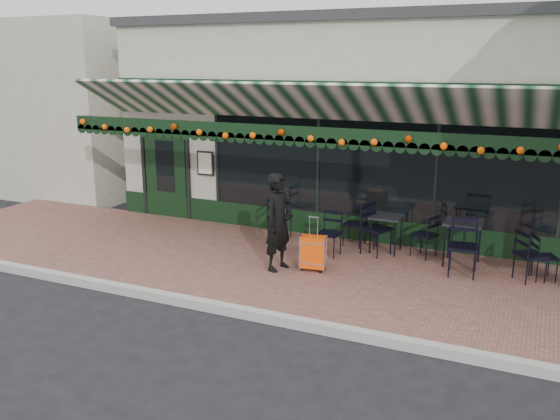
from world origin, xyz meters
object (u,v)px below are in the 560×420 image
at_px(cafe_table_a, 464,226).
at_px(cafe_table_b, 386,219).
at_px(chair_a_left, 424,235).
at_px(chair_b_left, 355,225).
at_px(chair_solo, 280,218).
at_px(chair_a_extra, 531,255).
at_px(suitcase, 313,253).
at_px(chair_a_front, 463,247).
at_px(chair_b_right, 376,229).
at_px(chair_a_right, 544,257).
at_px(woman, 279,222).
at_px(chair_b_front, 329,234).

bearing_deg(cafe_table_a, cafe_table_b, 173.41).
bearing_deg(chair_a_left, chair_b_left, -73.73).
relative_size(cafe_table_b, chair_solo, 0.79).
distance_m(cafe_table_a, chair_a_extra, 1.24).
height_order(chair_a_left, chair_b_left, chair_b_left).
height_order(suitcase, chair_b_left, suitcase).
relative_size(chair_a_front, chair_b_right, 1.02).
relative_size(chair_a_left, chair_solo, 0.92).
bearing_deg(chair_a_front, chair_b_right, 157.10).
xyz_separation_m(suitcase, chair_solo, (-1.32, 1.48, 0.13)).
xyz_separation_m(chair_a_extra, chair_b_right, (-2.73, 0.30, 0.05)).
bearing_deg(chair_a_right, chair_a_front, 82.05).
bearing_deg(chair_a_front, chair_a_extra, 5.10).
relative_size(woman, chair_b_right, 1.76).
bearing_deg(chair_b_right, chair_a_front, -84.05).
xyz_separation_m(chair_a_right, chair_b_front, (-3.72, -0.27, 0.03)).
xyz_separation_m(woman, chair_b_left, (0.80, 1.90, -0.44)).
relative_size(woman, chair_a_left, 2.07).
bearing_deg(chair_a_right, chair_b_right, 63.82).
height_order(chair_b_right, chair_solo, chair_b_right).
relative_size(woman, cafe_table_a, 2.14).
xyz_separation_m(cafe_table_b, chair_a_front, (1.53, -0.74, -0.14)).
relative_size(chair_a_extra, chair_b_left, 1.03).
distance_m(suitcase, chair_a_right, 3.87).
bearing_deg(suitcase, chair_a_extra, 7.03).
distance_m(chair_a_left, chair_b_left, 1.41).
bearing_deg(chair_b_front, cafe_table_a, 14.25).
bearing_deg(cafe_table_b, chair_b_left, 168.23).
bearing_deg(chair_a_front, chair_a_left, 131.75).
bearing_deg(woman, chair_a_extra, -59.87).
distance_m(cafe_table_a, chair_b_front, 2.44).
height_order(cafe_table_a, chair_a_left, chair_a_left).
relative_size(cafe_table_a, chair_solo, 0.89).
relative_size(suitcase, chair_a_right, 1.24).
xyz_separation_m(chair_a_right, chair_a_extra, (-0.21, -0.13, 0.05)).
distance_m(chair_a_extra, chair_b_front, 3.52).
height_order(chair_a_front, chair_b_front, chair_a_front).
relative_size(suitcase, chair_a_left, 1.17).
bearing_deg(chair_b_right, chair_solo, 109.32).
distance_m(chair_a_right, chair_a_extra, 0.25).
distance_m(suitcase, chair_b_front, 0.91).
height_order(cafe_table_a, chair_b_front, chair_b_front).
xyz_separation_m(chair_a_front, chair_solo, (-3.74, 0.64, -0.05)).
bearing_deg(chair_b_right, chair_a_right, -70.29).
height_order(woman, cafe_table_a, woman).
xyz_separation_m(suitcase, chair_a_right, (3.69, 1.18, 0.07)).
relative_size(woman, chair_solo, 1.91).
bearing_deg(chair_b_right, chair_b_front, 142.35).
relative_size(cafe_table_b, chair_a_extra, 0.81).
bearing_deg(cafe_table_b, chair_b_front, -143.85).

